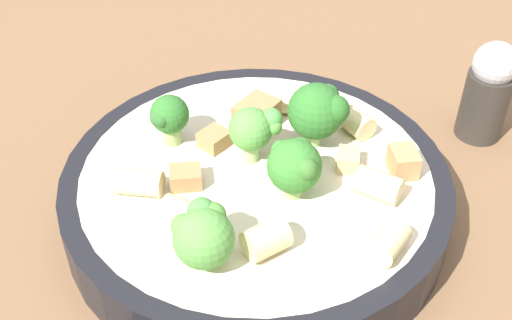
% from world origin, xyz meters
% --- Properties ---
extents(ground_plane, '(2.00, 2.00, 0.00)m').
position_xyz_m(ground_plane, '(0.00, 0.00, 0.00)').
color(ground_plane, brown).
extents(pasta_bowl, '(0.24, 0.24, 0.03)m').
position_xyz_m(pasta_bowl, '(0.00, 0.00, 0.02)').
color(pasta_bowl, black).
rests_on(pasta_bowl, ground_plane).
extents(broccoli_floret_0, '(0.03, 0.03, 0.04)m').
position_xyz_m(broccoli_floret_0, '(0.01, 0.01, 0.06)').
color(broccoli_floret_0, '#9EC175').
rests_on(broccoli_floret_0, pasta_bowl).
extents(broccoli_floret_1, '(0.04, 0.04, 0.04)m').
position_xyz_m(broccoli_floret_1, '(0.04, 0.02, 0.06)').
color(broccoli_floret_1, '#9EC175').
rests_on(broccoli_floret_1, pasta_bowl).
extents(broccoli_floret_2, '(0.03, 0.04, 0.04)m').
position_xyz_m(broccoli_floret_2, '(-0.04, -0.06, 0.06)').
color(broccoli_floret_2, '#93B766').
rests_on(broccoli_floret_2, pasta_bowl).
extents(broccoli_floret_3, '(0.03, 0.03, 0.04)m').
position_xyz_m(broccoli_floret_3, '(0.02, -0.02, 0.06)').
color(broccoli_floret_3, '#93B766').
rests_on(broccoli_floret_3, pasta_bowl).
extents(broccoli_floret_4, '(0.02, 0.02, 0.03)m').
position_xyz_m(broccoli_floret_4, '(-0.05, 0.04, 0.06)').
color(broccoli_floret_4, '#93B766').
rests_on(broccoli_floret_4, pasta_bowl).
extents(rigatoni_0, '(0.03, 0.02, 0.02)m').
position_xyz_m(rigatoni_0, '(-0.07, 0.00, 0.04)').
color(rigatoni_0, beige).
rests_on(rigatoni_0, pasta_bowl).
extents(rigatoni_1, '(0.03, 0.03, 0.02)m').
position_xyz_m(rigatoni_1, '(0.05, -0.08, 0.04)').
color(rigatoni_1, beige).
rests_on(rigatoni_1, pasta_bowl).
extents(rigatoni_2, '(0.02, 0.02, 0.02)m').
position_xyz_m(rigatoni_2, '(0.07, 0.02, 0.04)').
color(rigatoni_2, beige).
rests_on(rigatoni_2, pasta_bowl).
extents(rigatoni_3, '(0.03, 0.03, 0.02)m').
position_xyz_m(rigatoni_3, '(0.06, -0.04, 0.04)').
color(rigatoni_3, beige).
rests_on(rigatoni_3, pasta_bowl).
extents(rigatoni_4, '(0.03, 0.02, 0.02)m').
position_xyz_m(rigatoni_4, '(-0.01, -0.06, 0.04)').
color(rigatoni_4, beige).
rests_on(rigatoni_4, pasta_bowl).
extents(rigatoni_5, '(0.03, 0.02, 0.01)m').
position_xyz_m(rigatoni_5, '(0.04, 0.06, 0.04)').
color(rigatoni_5, beige).
rests_on(rigatoni_5, pasta_bowl).
extents(rigatoni_6, '(0.03, 0.03, 0.01)m').
position_xyz_m(rigatoni_6, '(-0.05, -0.03, 0.04)').
color(rigatoni_6, beige).
rests_on(rigatoni_6, pasta_bowl).
extents(chicken_chunk_0, '(0.02, 0.02, 0.01)m').
position_xyz_m(chicken_chunk_0, '(-0.02, 0.03, 0.04)').
color(chicken_chunk_0, '#A87A4C').
rests_on(chicken_chunk_0, pasta_bowl).
extents(chicken_chunk_1, '(0.03, 0.03, 0.02)m').
position_xyz_m(chicken_chunk_1, '(0.01, 0.05, 0.04)').
color(chicken_chunk_1, '#A87A4C').
rests_on(chicken_chunk_1, pasta_bowl).
extents(chicken_chunk_2, '(0.02, 0.02, 0.02)m').
position_xyz_m(chicken_chunk_2, '(0.09, -0.02, 0.04)').
color(chicken_chunk_2, tan).
rests_on(chicken_chunk_2, pasta_bowl).
extents(chicken_chunk_3, '(0.02, 0.02, 0.01)m').
position_xyz_m(chicken_chunk_3, '(-0.04, 0.00, 0.04)').
color(chicken_chunk_3, '#A87A4C').
rests_on(chicken_chunk_3, pasta_bowl).
extents(chicken_chunk_4, '(0.02, 0.02, 0.01)m').
position_xyz_m(chicken_chunk_4, '(0.06, -0.01, 0.04)').
color(chicken_chunk_4, tan).
rests_on(chicken_chunk_4, pasta_bowl).
extents(pepper_shaker, '(0.03, 0.03, 0.07)m').
position_xyz_m(pepper_shaker, '(0.18, 0.04, 0.04)').
color(pepper_shaker, '#332D28').
rests_on(pepper_shaker, ground_plane).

